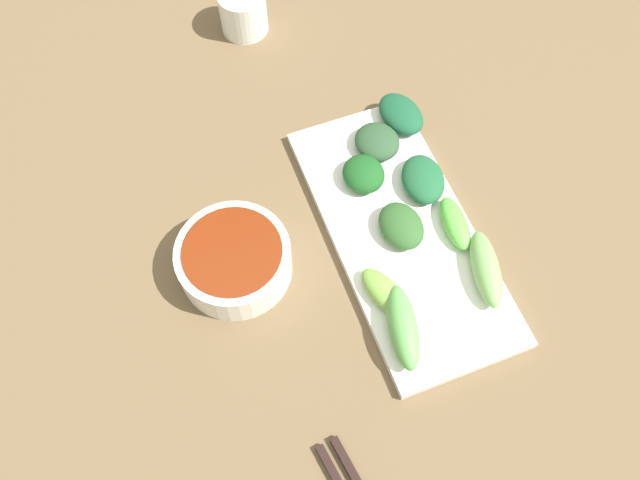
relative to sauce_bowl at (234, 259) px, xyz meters
The scene contains 13 objects.
tabletop 0.11m from the sauce_bowl, 14.46° to the right, with size 2.10×2.10×0.02m, color brown.
sauce_bowl is the anchor object (origin of this frame).
serving_plate 0.19m from the sauce_bowl, ahead, with size 0.15×0.34×0.01m, color white.
broccoli_leafy_0 0.22m from the sauce_bowl, 23.29° to the left, with size 0.05×0.06×0.02m, color #29492C.
broccoli_stalk_1 0.19m from the sauce_bowl, 44.52° to the right, with size 0.03×0.09×0.03m, color #5FA752.
broccoli_leafy_2 0.19m from the sauce_bowl, ahead, with size 0.05×0.06×0.03m, color #2D5727.
broccoli_leafy_3 0.24m from the sauce_bowl, ahead, with size 0.05×0.07×0.02m, color #1D5732.
broccoli_leafy_4 0.18m from the sauce_bowl, 16.56° to the left, with size 0.05×0.05×0.03m, color #19501E.
broccoli_stalk_5 0.27m from the sauce_bowl, 23.28° to the right, with size 0.03×0.09×0.03m, color #74A85B.
broccoli_stalk_6 0.25m from the sauce_bowl, 10.21° to the right, with size 0.03×0.07×0.02m, color #5CBB43.
broccoli_stalk_7 0.17m from the sauce_bowl, 34.53° to the right, with size 0.03×0.07×0.02m, color #75A844.
broccoli_leafy_8 0.28m from the sauce_bowl, 25.03° to the left, with size 0.05×0.07×0.02m, color #174F31.
tea_cup 0.37m from the sauce_bowl, 70.80° to the left, with size 0.06×0.06×0.06m, color white.
Camera 1 is at (-0.12, -0.28, 0.65)m, focal length 35.06 mm.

